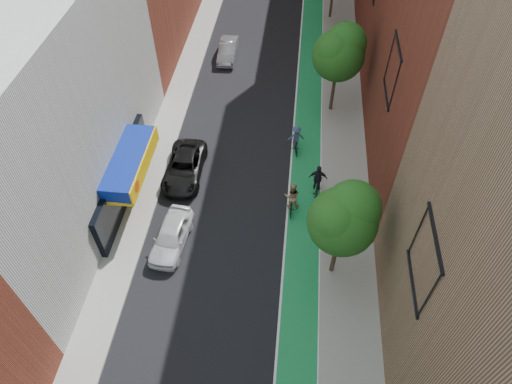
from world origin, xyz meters
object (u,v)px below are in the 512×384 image
(cyclist_lane_near, at_px, (292,199))
(parked_car_silver, at_px, (228,50))
(cyclist_lane_mid, at_px, (317,184))
(parked_car_black, at_px, (184,167))
(parked_car_white, at_px, (171,236))
(cyclist_lane_far, at_px, (296,140))

(cyclist_lane_near, bearing_deg, parked_car_silver, -69.68)
(parked_car_silver, distance_m, cyclist_lane_mid, 16.57)
(parked_car_black, relative_size, cyclist_lane_near, 2.20)
(parked_car_white, height_order, cyclist_lane_mid, cyclist_lane_mid)
(cyclist_lane_mid, bearing_deg, parked_car_black, -1.85)
(cyclist_lane_near, bearing_deg, parked_car_black, -18.75)
(parked_car_black, xyz_separation_m, cyclist_lane_mid, (8.46, -0.71, 0.16))
(parked_car_black, relative_size, parked_car_silver, 1.23)
(cyclist_lane_near, relative_size, cyclist_lane_far, 1.09)
(parked_car_white, xyz_separation_m, parked_car_black, (-0.40, 5.41, -0.02))
(cyclist_lane_mid, xyz_separation_m, cyclist_lane_far, (-1.50, 3.74, 0.09))
(parked_car_white, bearing_deg, parked_car_black, 99.36)
(cyclist_lane_far, bearing_deg, cyclist_lane_near, 77.49)
(cyclist_lane_near, bearing_deg, parked_car_white, 24.89)
(parked_car_black, bearing_deg, cyclist_lane_near, -18.70)
(cyclist_lane_far, bearing_deg, cyclist_lane_mid, 99.34)
(parked_car_silver, xyz_separation_m, cyclist_lane_far, (6.20, -10.93, 0.28))
(cyclist_lane_far, bearing_deg, parked_car_silver, -72.94)
(parked_car_white, height_order, parked_car_silver, parked_car_white)
(cyclist_lane_mid, height_order, cyclist_lane_far, cyclist_lane_mid)
(cyclist_lane_near, height_order, cyclist_lane_mid, cyclist_lane_near)
(parked_car_white, bearing_deg, cyclist_lane_mid, 35.42)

